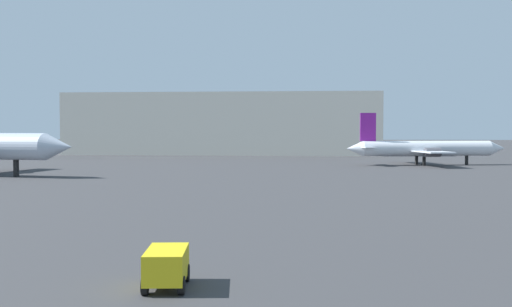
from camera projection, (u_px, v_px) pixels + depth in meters
airplane_distant at (425, 148)px, 88.05m from camera, size 24.31×16.99×7.72m
baggage_cart at (166, 265)px, 19.85m from camera, size 1.62×2.53×1.30m
terminal_building at (225, 124)px, 129.15m from camera, size 65.50×20.26×12.88m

